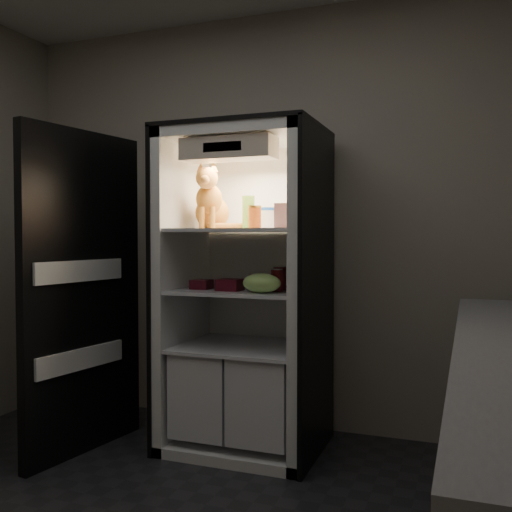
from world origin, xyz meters
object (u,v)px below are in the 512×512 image
Objects in this scene: mayo_tub at (267,218)px; berry_box_right at (230,285)px; salsa_jar at (255,217)px; grape_bag at (262,283)px; tabby_cat at (211,205)px; parmesan_shaker at (248,212)px; pepper_jar at (299,211)px; berry_box_left at (202,284)px; refrigerator at (247,313)px; condiment_jar at (254,280)px; soda_can_c at (277,280)px; cream_carton at (283,216)px; soda_can_b at (280,278)px; soda_can_a at (276,278)px.

berry_box_right is at bearing -111.37° from mayo_tub.
grape_bag is (0.10, -0.17, -0.36)m from salsa_jar.
salsa_jar is at bearing -23.80° from tabby_cat.
parmesan_shaker is at bearing 131.12° from salsa_jar.
pepper_jar is 0.70m from berry_box_left.
refrigerator reaches higher than condiment_jar.
berry_box_left is at bearing -144.67° from refrigerator.
condiment_jar is at bearing 113.72° from salsa_jar.
soda_can_c reaches higher than berry_box_left.
soda_can_b is at bearing 114.31° from cream_carton.
condiment_jar is at bearing 73.66° from berry_box_right.
mayo_tub is 0.46m from soda_can_c.
cream_carton is (0.20, -0.32, 0.00)m from mayo_tub.
cream_carton reaches higher than salsa_jar.
salsa_jar is at bearing -46.41° from refrigerator.
berry_box_left is 0.83× the size of berry_box_right.
soda_can_b is 0.21m from condiment_jar.
refrigerator is at bearing 35.33° from berry_box_left.
condiment_jar is 0.31m from berry_box_left.
salsa_jar is 0.39m from soda_can_a.
mayo_tub is at bearing 158.62° from pepper_jar.
parmesan_shaker is at bearing -174.20° from pepper_jar.
condiment_jar is at bearing 118.60° from grape_bag.
grape_bag is at bearing -158.69° from cream_carton.
parmesan_shaker reaches higher than condiment_jar.
berry_box_right is (-0.25, -0.13, -0.04)m from soda_can_b.
pepper_jar reaches higher than mayo_tub.
salsa_jar reaches higher than berry_box_right.
parmesan_shaker is at bearing 165.06° from soda_can_b.
refrigerator is 0.67m from cream_carton.
berry_box_left is at bearing -144.28° from condiment_jar.
soda_can_b is at bearing -134.35° from pepper_jar.
pepper_jar is (0.31, 0.03, 0.60)m from refrigerator.
soda_can_b is 0.64× the size of grape_bag.
berry_box_right is (-0.32, 0.02, -0.38)m from cream_carton.
tabby_cat is 0.55m from cream_carton.
berry_box_left is at bearing -104.72° from tabby_cat.
tabby_cat reaches higher than berry_box_right.
refrigerator is 0.27m from soda_can_a.
grape_bag is (-0.05, -0.11, -0.01)m from soda_can_c.
tabby_cat is 0.62m from soda_can_b.
salsa_jar is 0.98× the size of cream_carton.
soda_can_a is (0.38, 0.09, -0.44)m from tabby_cat.
salsa_jar is 0.50m from berry_box_left.
mayo_tub is 0.38m from cream_carton.
soda_can_b reaches higher than soda_can_c.
mayo_tub is 0.95× the size of soda_can_b.
salsa_jar is at bearing -120.58° from soda_can_a.
cream_carton reaches higher than berry_box_left.
mayo_tub is 0.61× the size of grape_bag.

